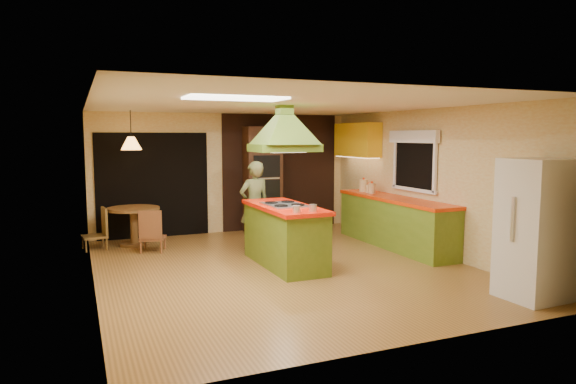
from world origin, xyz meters
name	(u,v)px	position (x,y,z in m)	size (l,w,h in m)	color
ground	(283,267)	(0.00, 0.00, 0.00)	(6.50, 6.50, 0.00)	olive
room_walls	(283,187)	(0.00, 0.00, 1.25)	(5.50, 6.50, 6.50)	beige
ceiling_plane	(283,105)	(0.00, 0.00, 2.50)	(6.50, 6.50, 0.00)	silver
brick_panel	(281,172)	(1.25, 3.23, 1.25)	(2.64, 0.03, 2.50)	#381E14
nook_opening	(153,185)	(-1.50, 3.23, 1.05)	(2.20, 0.03, 2.10)	black
right_counter	(394,222)	(2.45, 0.60, 0.46)	(0.62, 3.05, 0.92)	olive
upper_cabinets	(357,140)	(2.57, 2.20, 1.95)	(0.34, 1.40, 0.70)	yellow
window_right	(414,151)	(2.70, 0.40, 1.77)	(0.12, 1.35, 1.06)	black
fluor_panel	(236,98)	(-1.10, -1.20, 2.48)	(1.20, 0.60, 0.03)	white
kitchen_island	(285,235)	(0.07, 0.11, 0.49)	(0.80, 1.93, 0.97)	#5C751D
range_hood	(284,122)	(0.07, 0.11, 2.25)	(0.99, 0.72, 0.79)	#4E6E1B
man	(254,205)	(0.02, 1.42, 0.79)	(0.58, 0.38, 1.59)	#4C532B
refrigerator	(535,229)	(2.32, -2.63, 0.88)	(0.72, 0.68, 1.76)	silver
wall_oven	(262,180)	(0.72, 2.95, 1.11)	(0.76, 0.63, 2.23)	#412414
dining_table	(134,219)	(-1.96, 2.56, 0.50)	(0.95, 0.95, 0.71)	brown
chair_left	(94,229)	(-2.66, 2.46, 0.38)	(0.41, 0.41, 0.75)	brown
chair_near	(153,230)	(-1.71, 1.91, 0.38)	(0.41, 0.41, 0.75)	brown
pendant_lamp	(131,143)	(-1.96, 2.56, 1.90)	(0.37, 0.37, 0.24)	#FF9E3F
canister_large	(364,186)	(2.40, 1.63, 1.04)	(0.17, 0.17, 0.24)	#FCF4CB
canister_medium	(372,188)	(2.40, 1.32, 1.02)	(0.14, 0.14, 0.19)	beige
canister_small	(369,189)	(2.40, 1.43, 1.00)	(0.12, 0.12, 0.16)	#F0E7C1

